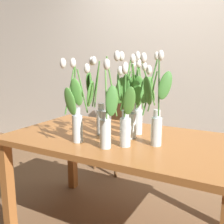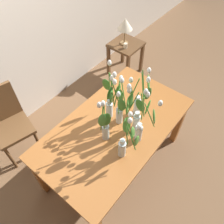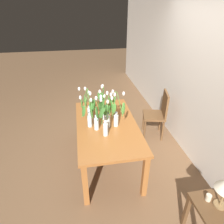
{
  "view_description": "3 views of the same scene",
  "coord_description": "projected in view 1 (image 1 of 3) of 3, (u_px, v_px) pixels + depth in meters",
  "views": [
    {
      "loc": [
        0.77,
        -1.56,
        1.27
      ],
      "look_at": [
        -0.07,
        -0.01,
        0.91
      ],
      "focal_mm": 41.31,
      "sensor_mm": 36.0,
      "label": 1
    },
    {
      "loc": [
        -1.03,
        -0.8,
        2.53
      ],
      "look_at": [
        -0.0,
        0.04,
        0.93
      ],
      "focal_mm": 36.44,
      "sensor_mm": 36.0,
      "label": 2
    },
    {
      "loc": [
        2.44,
        -0.35,
        2.34
      ],
      "look_at": [
        0.03,
        0.07,
        0.96
      ],
      "focal_mm": 31.15,
      "sensor_mm": 36.0,
      "label": 3
    }
  ],
  "objects": [
    {
      "name": "room_wall_rear",
      "position": [
        178.0,
        53.0,
        2.94
      ],
      "size": [
        9.0,
        0.1,
        2.7
      ],
      "primitive_type": "cube",
      "color": "silver",
      "rests_on": "ground"
    },
    {
      "name": "dining_table",
      "position": [
        121.0,
        149.0,
        1.83
      ],
      "size": [
        1.6,
        0.9,
        0.74
      ],
      "color": "#A3602D",
      "rests_on": "ground"
    },
    {
      "name": "tulip_vase_0",
      "position": [
        155.0,
        111.0,
        1.58
      ],
      "size": [
        0.23,
        0.21,
        0.59
      ],
      "color": "silver",
      "rests_on": "dining_table"
    },
    {
      "name": "tulip_vase_1",
      "position": [
        108.0,
        118.0,
        1.53
      ],
      "size": [
        0.16,
        0.23,
        0.58
      ],
      "color": "silver",
      "rests_on": "dining_table"
    },
    {
      "name": "tulip_vase_2",
      "position": [
        98.0,
        108.0,
        1.83
      ],
      "size": [
        0.13,
        0.14,
        0.56
      ],
      "color": "silver",
      "rests_on": "dining_table"
    },
    {
      "name": "tulip_vase_3",
      "position": [
        130.0,
        104.0,
        1.74
      ],
      "size": [
        0.14,
        0.24,
        0.58
      ],
      "color": "silver",
      "rests_on": "dining_table"
    },
    {
      "name": "tulip_vase_4",
      "position": [
        78.0,
        112.0,
        1.64
      ],
      "size": [
        0.15,
        0.21,
        0.54
      ],
      "color": "silver",
      "rests_on": "dining_table"
    },
    {
      "name": "tulip_vase_5",
      "position": [
        125.0,
        118.0,
        1.59
      ],
      "size": [
        0.21,
        0.19,
        0.52
      ],
      "color": "silver",
      "rests_on": "dining_table"
    },
    {
      "name": "tulip_vase_6",
      "position": [
        141.0,
        103.0,
        1.82
      ],
      "size": [
        0.17,
        0.27,
        0.59
      ],
      "color": "silver",
      "rests_on": "dining_table"
    },
    {
      "name": "dining_chair",
      "position": [
        119.0,
        125.0,
        3.05
      ],
      "size": [
        0.48,
        0.48,
        0.93
      ],
      "color": "brown",
      "rests_on": "ground"
    }
  ]
}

